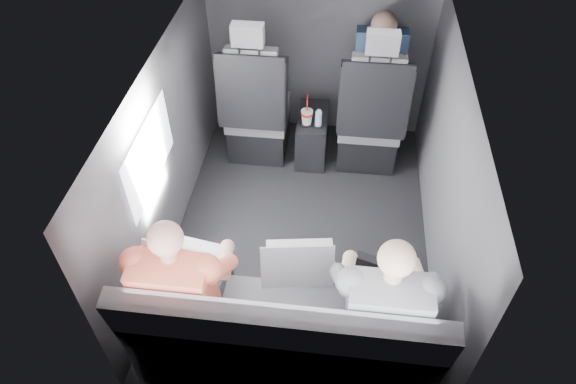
# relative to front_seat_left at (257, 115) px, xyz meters

# --- Properties ---
(floor) EXTENTS (2.60, 2.60, 0.00)m
(floor) POSITION_rel_front_seat_left_xyz_m (0.45, -0.84, -0.40)
(floor) COLOR black
(floor) RESTS_ON ground
(ceiling) EXTENTS (2.60, 2.60, 0.00)m
(ceiling) POSITION_rel_front_seat_left_xyz_m (0.45, -0.84, 0.95)
(ceiling) COLOR #B2B2AD
(ceiling) RESTS_ON panel_back
(panel_left) EXTENTS (0.02, 2.60, 1.35)m
(panel_left) POSITION_rel_front_seat_left_xyz_m (-0.45, -0.84, 0.27)
(panel_left) COLOR #56565B
(panel_left) RESTS_ON floor
(panel_right) EXTENTS (0.02, 2.60, 1.35)m
(panel_right) POSITION_rel_front_seat_left_xyz_m (1.35, -0.84, 0.27)
(panel_right) COLOR #56565B
(panel_right) RESTS_ON floor
(panel_front) EXTENTS (1.80, 0.02, 1.35)m
(panel_front) POSITION_rel_front_seat_left_xyz_m (0.45, 0.46, 0.27)
(panel_front) COLOR #56565B
(panel_front) RESTS_ON floor
(panel_back) EXTENTS (1.80, 0.02, 1.35)m
(panel_back) POSITION_rel_front_seat_left_xyz_m (0.45, -2.14, 0.27)
(panel_back) COLOR #56565B
(panel_back) RESTS_ON floor
(side_window) EXTENTS (0.02, 0.75, 0.42)m
(side_window) POSITION_rel_front_seat_left_xyz_m (-0.43, -1.14, 0.50)
(side_window) COLOR white
(side_window) RESTS_ON panel_left
(seatbelt) EXTENTS (0.35, 0.11, 0.59)m
(seatbelt) POSITION_rel_front_seat_left_xyz_m (0.90, -0.17, 0.40)
(seatbelt) COLOR black
(seatbelt) RESTS_ON front_seat_right
(front_seat_left) EXTENTS (0.52, 0.58, 1.26)m
(front_seat_left) POSITION_rel_front_seat_left_xyz_m (0.00, 0.00, 0.00)
(front_seat_left) COLOR black
(front_seat_left) RESTS_ON floor
(front_seat_right) EXTENTS (0.52, 0.58, 1.26)m
(front_seat_right) POSITION_rel_front_seat_left_xyz_m (0.90, 0.00, 0.00)
(front_seat_right) COLOR black
(front_seat_right) RESTS_ON floor
(center_console) EXTENTS (0.24, 0.48, 0.41)m
(center_console) POSITION_rel_front_seat_left_xyz_m (0.45, 0.04, -0.20)
(center_console) COLOR black
(center_console) RESTS_ON floor
(rear_bench) EXTENTS (1.60, 0.57, 0.92)m
(rear_bench) POSITION_rel_front_seat_left_xyz_m (0.45, -1.90, -0.09)
(rear_bench) COLOR slate
(rear_bench) RESTS_ON floor
(soda_cup) EXTENTS (0.09, 0.09, 0.28)m
(soda_cup) POSITION_rel_front_seat_left_xyz_m (0.41, -0.07, 0.07)
(soda_cup) COLOR white
(soda_cup) RESTS_ON center_console
(water_bottle) EXTENTS (0.05, 0.05, 0.15)m
(water_bottle) POSITION_rel_front_seat_left_xyz_m (0.50, -0.09, 0.07)
(water_bottle) COLOR #AACDE6
(water_bottle) RESTS_ON center_console
(laptop_white) EXTENTS (0.41, 0.40, 0.27)m
(laptop_white) POSITION_rel_front_seat_left_xyz_m (-0.12, -1.68, 0.24)
(laptop_white) COLOR white
(laptop_white) RESTS_ON passenger_rear_left
(laptop_silver) EXTENTS (0.41, 0.39, 0.27)m
(laptop_silver) POSITION_rel_front_seat_left_xyz_m (0.50, -1.61, 0.24)
(laptop_silver) COLOR silver
(laptop_silver) RESTS_ON rear_bench
(laptop_black) EXTENTS (0.38, 0.38, 0.23)m
(laptop_black) POSITION_rel_front_seat_left_xyz_m (0.94, -1.67, 0.23)
(laptop_black) COLOR black
(laptop_black) RESTS_ON passenger_rear_right
(passenger_rear_left) EXTENTS (0.47, 0.60, 1.18)m
(passenger_rear_left) POSITION_rel_front_seat_left_xyz_m (-0.08, -1.81, 0.21)
(passenger_rear_left) COLOR #35353A
(passenger_rear_left) RESTS_ON rear_bench
(passenger_rear_right) EXTENTS (0.48, 0.60, 1.19)m
(passenger_rear_right) POSITION_rel_front_seat_left_xyz_m (0.95, -1.81, 0.22)
(passenger_rear_right) COLOR navy
(passenger_rear_right) RESTS_ON rear_bench
(passenger_front_right) EXTENTS (0.39, 0.39, 0.76)m
(passenger_front_right) POSITION_rel_front_seat_left_xyz_m (0.93, 0.26, 0.35)
(passenger_front_right) COLOR navy
(passenger_front_right) RESTS_ON front_seat_right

